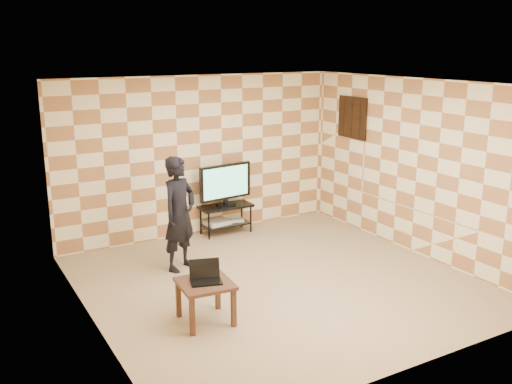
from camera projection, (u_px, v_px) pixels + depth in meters
floor at (278, 282)px, 7.87m from camera, size 5.00×5.00×0.00m
wall_back at (200, 156)px, 9.63m from camera, size 5.00×0.02×2.70m
wall_front at (417, 243)px, 5.43m from camera, size 5.00×0.02×2.70m
wall_left at (88, 214)px, 6.32m from camera, size 0.02×5.00×2.70m
wall_right at (417, 168)px, 8.73m from camera, size 0.02×5.00×2.70m
ceiling at (280, 84)px, 7.19m from camera, size 5.00×5.00×0.02m
wall_art at (352, 118)px, 9.87m from camera, size 0.04×0.72×0.72m
tv_stand at (226, 213)px, 9.82m from camera, size 0.91×0.41×0.50m
tv at (225, 183)px, 9.69m from camera, size 0.99×0.22×0.72m
dvd_player at (218, 222)px, 9.81m from camera, size 0.45×0.35×0.07m
game_console at (237, 220)px, 9.98m from camera, size 0.24×0.20×0.05m
side_table at (205, 289)px, 6.65m from camera, size 0.65×0.65×0.50m
laptop at (205, 277)px, 6.65m from camera, size 0.42×0.37×0.24m
person at (179, 214)px, 8.15m from camera, size 0.72×0.64×1.66m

